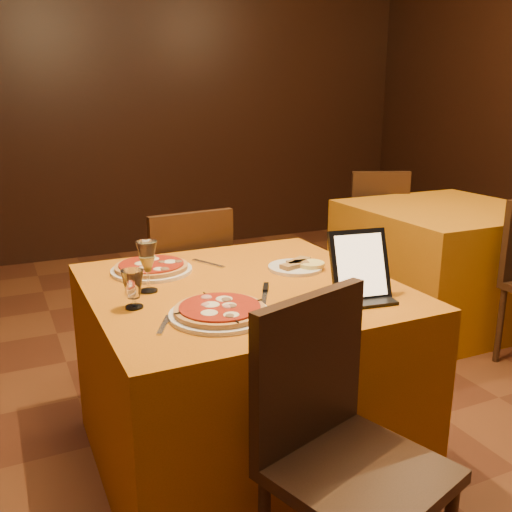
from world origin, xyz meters
name	(u,v)px	position (x,y,z in m)	size (l,w,h in m)	color
floor	(299,458)	(0.00, 0.00, -0.01)	(6.00, 7.00, 0.01)	#5E2D19
wall_back	(107,100)	(0.00, 3.50, 1.40)	(6.00, 0.01, 2.80)	black
main_table	(242,375)	(-0.21, 0.09, 0.38)	(1.10, 1.10, 0.75)	#BC630C
side_table	(443,263)	(1.61, 0.95, 0.38)	(1.10, 1.10, 0.75)	#C26F0C
chair_main_near	(359,473)	(-0.21, -0.69, 0.46)	(0.36, 0.36, 0.91)	black
chair_main_far	(178,294)	(-0.21, 0.90, 0.46)	(0.42, 0.42, 0.91)	black
chair_side_far	(372,228)	(1.61, 1.73, 0.46)	(0.36, 0.36, 0.91)	black
pizza_near	(220,312)	(-0.41, -0.18, 0.77)	(0.33, 0.33, 0.03)	white
pizza_far	(152,268)	(-0.48, 0.39, 0.77)	(0.32, 0.32, 0.03)	white
cutlet_dish	(295,266)	(0.06, 0.18, 0.76)	(0.22, 0.22, 0.03)	white
wine_glass	(148,266)	(-0.55, 0.16, 0.84)	(0.08, 0.08, 0.19)	#C6C470
water_glass	(133,289)	(-0.63, 0.02, 0.81)	(0.07, 0.07, 0.13)	white
tablet	(360,265)	(0.10, -0.22, 0.87)	(0.21, 0.02, 0.24)	black
knife	(264,297)	(-0.20, -0.08, 0.75)	(0.21, 0.02, 0.01)	silver
fork_near	(164,325)	(-0.59, -0.17, 0.75)	(0.15, 0.02, 0.01)	#B9B8BF
fork_far	(208,263)	(-0.23, 0.39, 0.75)	(0.18, 0.02, 0.01)	silver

